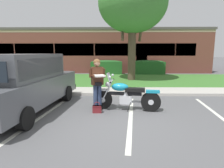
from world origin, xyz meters
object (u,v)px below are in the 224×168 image
at_px(parked_suv_adjacent, 23,82).
at_px(brick_building, 100,51).
at_px(rider_person, 97,80).
at_px(handbag, 97,108).
at_px(motorcycle, 129,96).
at_px(shade_tree, 133,4).
at_px(hedge_left, 107,67).
at_px(hedge_center_left, 147,67).

xyz_separation_m(parked_suv_adjacent, brick_building, (1.07, 17.28, 1.10)).
bearing_deg(rider_person, handbag, -88.60).
bearing_deg(motorcycle, handbag, -163.04).
height_order(handbag, parked_suv_adjacent, parked_suv_adjacent).
bearing_deg(shade_tree, brick_building, 106.07).
distance_m(rider_person, brick_building, 17.19).
bearing_deg(parked_suv_adjacent, handbag, -3.20).
xyz_separation_m(parked_suv_adjacent, shade_tree, (4.08, 6.85, 4.03)).
relative_size(rider_person, shade_tree, 0.25).
distance_m(rider_person, hedge_left, 10.26).
bearing_deg(brick_building, parked_suv_adjacent, -93.55).
bearing_deg(rider_person, brick_building, 94.42).
relative_size(handbag, hedge_left, 0.13).
height_order(handbag, hedge_center_left, hedge_center_left).
relative_size(motorcycle, parked_suv_adjacent, 0.45).
height_order(rider_person, handbag, rider_person).
relative_size(shade_tree, brick_building, 0.32).
xyz_separation_m(motorcycle, parked_suv_adjacent, (-3.44, -0.18, 0.47)).
distance_m(handbag, shade_tree, 8.66).
bearing_deg(brick_building, hedge_center_left, -55.77).
bearing_deg(motorcycle, brick_building, 97.87).
xyz_separation_m(rider_person, parked_suv_adjacent, (-2.39, -0.18, -0.05)).
height_order(rider_person, hedge_left, rider_person).
relative_size(rider_person, handbag, 4.74).
bearing_deg(hedge_left, shade_tree, -62.38).
relative_size(motorcycle, shade_tree, 0.32).
relative_size(motorcycle, brick_building, 0.10).
bearing_deg(hedge_left, motorcycle, -83.17).
distance_m(rider_person, parked_suv_adjacent, 2.40).
bearing_deg(hedge_left, hedge_center_left, -0.00).
bearing_deg(hedge_center_left, shade_tree, -114.91).
height_order(motorcycle, hedge_left, motorcycle).
bearing_deg(shade_tree, hedge_left, 117.62).
relative_size(motorcycle, handbag, 6.22).
height_order(parked_suv_adjacent, hedge_left, parked_suv_adjacent).
distance_m(handbag, brick_building, 17.57).
xyz_separation_m(shade_tree, brick_building, (-3.00, 10.43, -2.94)).
relative_size(shade_tree, hedge_center_left, 2.36).
relative_size(rider_person, hedge_left, 0.64).
height_order(motorcycle, rider_person, rider_person).
height_order(handbag, shade_tree, shade_tree).
bearing_deg(brick_building, shade_tree, -73.93).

